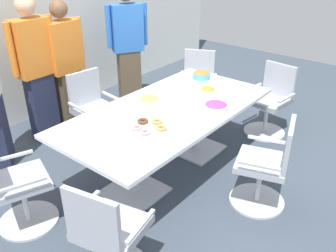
{
  "coord_description": "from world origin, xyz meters",
  "views": [
    {
      "loc": [
        -2.69,
        -2.18,
        2.37
      ],
      "look_at": [
        0.0,
        0.0,
        0.55
      ],
      "focal_mm": 39.15,
      "sensor_mm": 36.0,
      "label": 1
    }
  ],
  "objects_px": {
    "person_standing_1": "(36,68)",
    "napkin_pile": "(172,84)",
    "office_chair_4": "(109,238)",
    "person_standing_3": "(128,45)",
    "office_chair_0": "(270,104)",
    "office_chair_5": "(267,169)",
    "person_standing_2": "(66,66)",
    "office_chair_1": "(197,87)",
    "snack_bowl_cookies": "(149,100)",
    "plate_stack": "(97,123)",
    "donut_platter": "(149,127)",
    "office_chair_2": "(94,113)",
    "snack_bowl_pretzels": "(202,74)",
    "conference_table": "(168,120)",
    "snack_bowl_chips_orange": "(208,90)",
    "snack_bowl_candy_mix": "(216,106)",
    "office_chair_3": "(15,188)"
  },
  "relations": [
    {
      "from": "office_chair_0",
      "to": "plate_stack",
      "type": "height_order",
      "value": "office_chair_0"
    },
    {
      "from": "person_standing_2",
      "to": "person_standing_3",
      "type": "distance_m",
      "value": 1.09
    },
    {
      "from": "person_standing_3",
      "to": "snack_bowl_pretzels",
      "type": "xyz_separation_m",
      "value": [
        -0.08,
        -1.37,
        -0.12
      ]
    },
    {
      "from": "office_chair_1",
      "to": "person_standing_3",
      "type": "relative_size",
      "value": 0.52
    },
    {
      "from": "snack_bowl_candy_mix",
      "to": "plate_stack",
      "type": "relative_size",
      "value": 1.32
    },
    {
      "from": "office_chair_0",
      "to": "office_chair_4",
      "type": "height_order",
      "value": "same"
    },
    {
      "from": "office_chair_0",
      "to": "person_standing_3",
      "type": "xyz_separation_m",
      "value": [
        -0.47,
        2.09,
        0.51
      ]
    },
    {
      "from": "office_chair_5",
      "to": "snack_bowl_cookies",
      "type": "distance_m",
      "value": 1.4
    },
    {
      "from": "plate_stack",
      "to": "person_standing_1",
      "type": "bearing_deg",
      "value": 78.34
    },
    {
      "from": "office_chair_5",
      "to": "person_standing_3",
      "type": "xyz_separation_m",
      "value": [
        0.94,
        2.72,
        0.51
      ]
    },
    {
      "from": "snack_bowl_cookies",
      "to": "person_standing_1",
      "type": "bearing_deg",
      "value": 104.71
    },
    {
      "from": "person_standing_1",
      "to": "napkin_pile",
      "type": "xyz_separation_m",
      "value": [
        0.94,
        -1.34,
        -0.16
      ]
    },
    {
      "from": "person_standing_2",
      "to": "snack_bowl_cookies",
      "type": "bearing_deg",
      "value": 87.95
    },
    {
      "from": "conference_table",
      "to": "office_chair_4",
      "type": "xyz_separation_m",
      "value": [
        -1.42,
        -0.6,
        -0.22
      ]
    },
    {
      "from": "person_standing_3",
      "to": "snack_bowl_cookies",
      "type": "relative_size",
      "value": 7.82
    },
    {
      "from": "office_chair_1",
      "to": "snack_bowl_pretzels",
      "type": "bearing_deg",
      "value": 103.37
    },
    {
      "from": "person_standing_3",
      "to": "snack_bowl_pretzels",
      "type": "bearing_deg",
      "value": 116.24
    },
    {
      "from": "office_chair_2",
      "to": "plate_stack",
      "type": "bearing_deg",
      "value": 59.7
    },
    {
      "from": "office_chair_1",
      "to": "office_chair_3",
      "type": "xyz_separation_m",
      "value": [
        -2.95,
        -0.13,
        0.0
      ]
    },
    {
      "from": "snack_bowl_candy_mix",
      "to": "snack_bowl_chips_orange",
      "type": "bearing_deg",
      "value": 45.13
    },
    {
      "from": "snack_bowl_candy_mix",
      "to": "donut_platter",
      "type": "height_order",
      "value": "snack_bowl_candy_mix"
    },
    {
      "from": "office_chair_5",
      "to": "donut_platter",
      "type": "xyz_separation_m",
      "value": [
        -0.57,
        0.97,
        0.36
      ]
    },
    {
      "from": "office_chair_1",
      "to": "snack_bowl_cookies",
      "type": "distance_m",
      "value": 1.54
    },
    {
      "from": "office_chair_2",
      "to": "office_chair_4",
      "type": "xyz_separation_m",
      "value": [
        -1.32,
        -1.7,
        0.0
      ]
    },
    {
      "from": "person_standing_3",
      "to": "napkin_pile",
      "type": "bearing_deg",
      "value": 96.53
    },
    {
      "from": "office_chair_2",
      "to": "snack_bowl_pretzels",
      "type": "height_order",
      "value": "office_chair_2"
    },
    {
      "from": "donut_platter",
      "to": "snack_bowl_chips_orange",
      "type": "bearing_deg",
      "value": 2.23
    },
    {
      "from": "snack_bowl_candy_mix",
      "to": "snack_bowl_chips_orange",
      "type": "height_order",
      "value": "same"
    },
    {
      "from": "conference_table",
      "to": "person_standing_3",
      "type": "distance_m",
      "value": 1.96
    },
    {
      "from": "office_chair_0",
      "to": "snack_bowl_chips_orange",
      "type": "height_order",
      "value": "office_chair_0"
    },
    {
      "from": "office_chair_4",
      "to": "office_chair_5",
      "type": "height_order",
      "value": "same"
    },
    {
      "from": "snack_bowl_pretzels",
      "to": "napkin_pile",
      "type": "height_order",
      "value": "snack_bowl_pretzels"
    },
    {
      "from": "office_chair_1",
      "to": "snack_bowl_chips_orange",
      "type": "distance_m",
      "value": 1.14
    },
    {
      "from": "snack_bowl_cookies",
      "to": "office_chair_5",
      "type": "bearing_deg",
      "value": -83.52
    },
    {
      "from": "donut_platter",
      "to": "office_chair_4",
      "type": "bearing_deg",
      "value": -154.44
    },
    {
      "from": "office_chair_4",
      "to": "person_standing_3",
      "type": "bearing_deg",
      "value": 119.22
    },
    {
      "from": "snack_bowl_cookies",
      "to": "napkin_pile",
      "type": "distance_m",
      "value": 0.57
    },
    {
      "from": "snack_bowl_candy_mix",
      "to": "plate_stack",
      "type": "height_order",
      "value": "snack_bowl_candy_mix"
    },
    {
      "from": "office_chair_4",
      "to": "snack_bowl_pretzels",
      "type": "height_order",
      "value": "office_chair_4"
    },
    {
      "from": "office_chair_0",
      "to": "person_standing_2",
      "type": "distance_m",
      "value": 2.68
    },
    {
      "from": "snack_bowl_candy_mix",
      "to": "office_chair_0",
      "type": "bearing_deg",
      "value": -3.45
    },
    {
      "from": "office_chair_4",
      "to": "office_chair_3",
      "type": "bearing_deg",
      "value": 173.28
    },
    {
      "from": "person_standing_1",
      "to": "plate_stack",
      "type": "bearing_deg",
      "value": 78.21
    },
    {
      "from": "snack_bowl_pretzels",
      "to": "plate_stack",
      "type": "relative_size",
      "value": 1.17
    },
    {
      "from": "office_chair_0",
      "to": "person_standing_1",
      "type": "bearing_deg",
      "value": 48.88
    },
    {
      "from": "donut_platter",
      "to": "snack_bowl_pretzels",
      "type": "bearing_deg",
      "value": 14.91
    },
    {
      "from": "office_chair_5",
      "to": "snack_bowl_candy_mix",
      "type": "bearing_deg",
      "value": 58.21
    },
    {
      "from": "napkin_pile",
      "to": "office_chair_4",
      "type": "bearing_deg",
      "value": -153.66
    },
    {
      "from": "office_chair_5",
      "to": "snack_bowl_candy_mix",
      "type": "height_order",
      "value": "office_chair_5"
    },
    {
      "from": "napkin_pile",
      "to": "donut_platter",
      "type": "bearing_deg",
      "value": -152.9
    }
  ]
}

